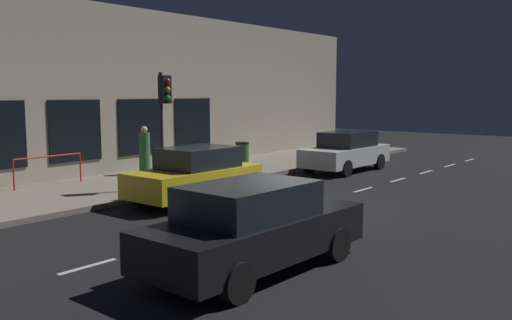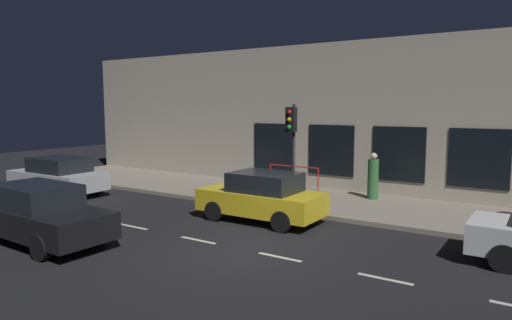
{
  "view_description": "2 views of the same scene",
  "coord_description": "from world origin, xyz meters",
  "px_view_note": "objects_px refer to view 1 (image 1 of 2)",
  "views": [
    {
      "loc": [
        -8.55,
        12.51,
        3.13
      ],
      "look_at": [
        1.2,
        0.46,
        1.26
      ],
      "focal_mm": 39.22,
      "sensor_mm": 36.0,
      "label": 1
    },
    {
      "loc": [
        -9.34,
        -6.39,
        3.67
      ],
      "look_at": [
        2.31,
        1.2,
        2.03
      ],
      "focal_mm": 31.92,
      "sensor_mm": 36.0,
      "label": 2
    }
  ],
  "objects_px": {
    "parked_car_3": "(195,175)",
    "pedestrian_0": "(145,152)",
    "parked_car_2": "(254,227)",
    "trash_bin": "(242,152)",
    "parked_car_0": "(346,151)",
    "traffic_light": "(164,105)"
  },
  "relations": [
    {
      "from": "parked_car_3",
      "to": "pedestrian_0",
      "type": "height_order",
      "value": "pedestrian_0"
    },
    {
      "from": "parked_car_2",
      "to": "trash_bin",
      "type": "distance_m",
      "value": 14.58
    },
    {
      "from": "parked_car_0",
      "to": "parked_car_2",
      "type": "xyz_separation_m",
      "value": [
        -5.13,
        12.16,
        0.0
      ]
    },
    {
      "from": "traffic_light",
      "to": "parked_car_0",
      "type": "xyz_separation_m",
      "value": [
        -1.67,
        -8.13,
        -1.97
      ]
    },
    {
      "from": "parked_car_0",
      "to": "parked_car_3",
      "type": "distance_m",
      "value": 8.36
    },
    {
      "from": "parked_car_2",
      "to": "trash_bin",
      "type": "height_order",
      "value": "parked_car_2"
    },
    {
      "from": "parked_car_2",
      "to": "parked_car_3",
      "type": "relative_size",
      "value": 1.12
    },
    {
      "from": "traffic_light",
      "to": "parked_car_2",
      "type": "distance_m",
      "value": 8.15
    },
    {
      "from": "parked_car_2",
      "to": "pedestrian_0",
      "type": "bearing_deg",
      "value": 150.84
    },
    {
      "from": "traffic_light",
      "to": "trash_bin",
      "type": "height_order",
      "value": "traffic_light"
    },
    {
      "from": "parked_car_0",
      "to": "pedestrian_0",
      "type": "bearing_deg",
      "value": 52.62
    },
    {
      "from": "pedestrian_0",
      "to": "trash_bin",
      "type": "distance_m",
      "value": 5.15
    },
    {
      "from": "traffic_light",
      "to": "trash_bin",
      "type": "distance_m",
      "value": 7.8
    },
    {
      "from": "trash_bin",
      "to": "pedestrian_0",
      "type": "bearing_deg",
      "value": 85.97
    },
    {
      "from": "traffic_light",
      "to": "parked_car_0",
      "type": "height_order",
      "value": "traffic_light"
    },
    {
      "from": "trash_bin",
      "to": "parked_car_3",
      "type": "bearing_deg",
      "value": 121.11
    },
    {
      "from": "parked_car_0",
      "to": "pedestrian_0",
      "type": "relative_size",
      "value": 2.47
    },
    {
      "from": "traffic_light",
      "to": "pedestrian_0",
      "type": "distance_m",
      "value": 4.06
    },
    {
      "from": "parked_car_3",
      "to": "trash_bin",
      "type": "bearing_deg",
      "value": -59.04
    },
    {
      "from": "pedestrian_0",
      "to": "parked_car_3",
      "type": "bearing_deg",
      "value": -32.39
    },
    {
      "from": "parked_car_3",
      "to": "parked_car_2",
      "type": "bearing_deg",
      "value": 144.01
    },
    {
      "from": "parked_car_3",
      "to": "trash_bin",
      "type": "xyz_separation_m",
      "value": [
        4.33,
        -7.17,
        -0.21
      ]
    }
  ]
}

